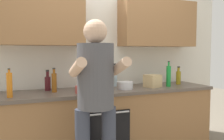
{
  "coord_description": "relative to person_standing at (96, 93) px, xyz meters",
  "views": [
    {
      "loc": [
        -1.07,
        -2.8,
        1.37
      ],
      "look_at": [
        0.02,
        -0.1,
        1.15
      ],
      "focal_mm": 38.39,
      "sensor_mm": 36.0,
      "label": 1
    }
  ],
  "objects": [
    {
      "name": "cup_ceramic",
      "position": [
        -0.03,
        0.55,
        -0.04
      ],
      "size": [
        0.08,
        0.08,
        0.09
      ],
      "primitive_type": "cylinder",
      "color": "#BF4C47",
      "rests_on": "counter"
    },
    {
      "name": "bottle_juice",
      "position": [
        -0.75,
        0.56,
        0.05
      ],
      "size": [
        0.06,
        0.06,
        0.3
      ],
      "color": "orange",
      "rests_on": "counter"
    },
    {
      "name": "back_wall_unit",
      "position": [
        0.39,
        0.98,
        0.51
      ],
      "size": [
        4.0,
        0.38,
        2.5
      ],
      "color": "silver",
      "rests_on": "ground"
    },
    {
      "name": "bottle_oil",
      "position": [
        1.51,
        0.75,
        0.02
      ],
      "size": [
        0.07,
        0.07,
        0.26
      ],
      "color": "olive",
      "rests_on": "counter"
    },
    {
      "name": "bottle_syrup",
      "position": [
        -0.27,
        0.72,
        0.04
      ],
      "size": [
        0.06,
        0.06,
        0.28
      ],
      "color": "#8C4C14",
      "rests_on": "counter"
    },
    {
      "name": "person_standing",
      "position": [
        0.0,
        0.0,
        0.0
      ],
      "size": [
        0.49,
        0.45,
        1.67
      ],
      "color": "#383D4C",
      "rests_on": "ground"
    },
    {
      "name": "bottle_water",
      "position": [
        0.58,
        0.91,
        0.05
      ],
      "size": [
        0.06,
        0.06,
        0.31
      ],
      "color": "silver",
      "rests_on": "counter"
    },
    {
      "name": "knife_block",
      "position": [
        0.3,
        0.59,
        0.03
      ],
      "size": [
        0.1,
        0.14,
        0.29
      ],
      "color": "brown",
      "rests_on": "counter"
    },
    {
      "name": "bottle_wine",
      "position": [
        -0.33,
        0.87,
        0.01
      ],
      "size": [
        0.07,
        0.07,
        0.25
      ],
      "color": "#471419",
      "rests_on": "counter"
    },
    {
      "name": "bottle_soda",
      "position": [
        1.24,
        0.61,
        0.06
      ],
      "size": [
        0.06,
        0.06,
        0.35
      ],
      "color": "#198C33",
      "rests_on": "counter"
    },
    {
      "name": "mixing_bowl",
      "position": [
        0.59,
        0.63,
        -0.04
      ],
      "size": [
        0.21,
        0.21,
        0.09
      ],
      "primitive_type": "cylinder",
      "color": "silver",
      "rests_on": "counter"
    },
    {
      "name": "grocery_bag_bread",
      "position": [
        1.02,
        0.65,
        -0.0
      ],
      "size": [
        0.23,
        0.22,
        0.17
      ],
      "primitive_type": "cube",
      "rotation": [
        0.0,
        0.0,
        0.28
      ],
      "color": "tan",
      "rests_on": "counter"
    },
    {
      "name": "bottle_soy",
      "position": [
        0.28,
        0.74,
        0.06
      ],
      "size": [
        0.07,
        0.07,
        0.32
      ],
      "color": "black",
      "rests_on": "counter"
    },
    {
      "name": "bottle_hotsauce",
      "position": [
        0.06,
        0.76,
        0.02
      ],
      "size": [
        0.07,
        0.07,
        0.25
      ],
      "color": "red",
      "rests_on": "counter"
    },
    {
      "name": "counter",
      "position": [
        0.39,
        0.7,
        -0.53
      ],
      "size": [
        2.84,
        0.67,
        0.9
      ],
      "color": "olive",
      "rests_on": "ground"
    }
  ]
}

